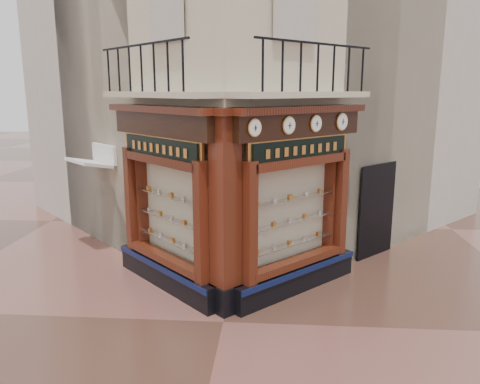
# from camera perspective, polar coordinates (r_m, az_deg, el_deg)

# --- Properties ---
(ground) EXTENTS (80.00, 80.00, 0.00)m
(ground) POSITION_cam_1_polar(r_m,az_deg,el_deg) (9.17, -2.06, -15.56)
(ground) COLOR #492C22
(ground) RESTS_ON ground
(main_building) EXTENTS (11.31, 11.31, 12.00)m
(main_building) POSITION_cam_1_polar(r_m,az_deg,el_deg) (14.35, 0.57, 19.15)
(main_building) COLOR #C0B096
(main_building) RESTS_ON ground
(neighbour_left) EXTENTS (11.31, 11.31, 11.00)m
(neighbour_left) POSITION_cam_1_polar(r_m,az_deg,el_deg) (17.08, -7.54, 16.26)
(neighbour_left) COLOR #BFB4A7
(neighbour_left) RESTS_ON ground
(neighbour_right) EXTENTS (11.31, 11.31, 11.00)m
(neighbour_right) POSITION_cam_1_polar(r_m,az_deg,el_deg) (16.81, 9.93, 16.26)
(neighbour_right) COLOR #BFB4A7
(neighbour_right) RESTS_ON ground
(shopfront_left) EXTENTS (2.86, 2.86, 3.98)m
(shopfront_left) POSITION_cam_1_polar(r_m,az_deg,el_deg) (10.17, -9.08, -0.98)
(shopfront_left) COLOR black
(shopfront_left) RESTS_ON ground
(shopfront_right) EXTENTS (2.86, 2.86, 3.98)m
(shopfront_right) POSITION_cam_1_polar(r_m,az_deg,el_deg) (9.91, 6.96, -1.26)
(shopfront_right) COLOR black
(shopfront_right) RESTS_ON ground
(corner_pilaster) EXTENTS (0.85, 0.85, 3.98)m
(corner_pilaster) POSITION_cam_1_polar(r_m,az_deg,el_deg) (8.92, -1.81, -2.90)
(corner_pilaster) COLOR black
(corner_pilaster) RESTS_ON ground
(balcony) EXTENTS (5.94, 2.97, 1.03)m
(balcony) POSITION_cam_1_polar(r_m,az_deg,el_deg) (9.59, -1.27, 11.89)
(balcony) COLOR #C0B096
(balcony) RESTS_ON ground
(clock_a) EXTENTS (0.27, 0.27, 0.33)m
(clock_a) POSITION_cam_1_polar(r_m,az_deg,el_deg) (8.54, 1.76, 7.83)
(clock_a) COLOR #B5813C
(clock_a) RESTS_ON ground
(clock_b) EXTENTS (0.29, 0.29, 0.35)m
(clock_b) POSITION_cam_1_polar(r_m,az_deg,el_deg) (9.17, 5.94, 8.08)
(clock_b) COLOR #B5813C
(clock_b) RESTS_ON ground
(clock_c) EXTENTS (0.28, 0.28, 0.35)m
(clock_c) POSITION_cam_1_polar(r_m,az_deg,el_deg) (9.76, 9.22, 8.24)
(clock_c) COLOR #B5813C
(clock_c) RESTS_ON ground
(clock_d) EXTENTS (0.31, 0.31, 0.38)m
(clock_d) POSITION_cam_1_polar(r_m,az_deg,el_deg) (10.44, 12.29, 8.37)
(clock_d) COLOR #B5813C
(clock_d) RESTS_ON ground
(awning) EXTENTS (1.49, 1.49, 0.24)m
(awning) POSITION_cam_1_polar(r_m,az_deg,el_deg) (13.45, -17.31, -6.86)
(awning) COLOR silver
(awning) RESTS_ON ground
(signboard_left) EXTENTS (2.13, 2.13, 0.57)m
(signboard_left) POSITION_cam_1_polar(r_m,az_deg,el_deg) (9.93, -9.68, 5.27)
(signboard_left) COLOR #C17E38
(signboard_left) RESTS_ON ground
(signboard_right) EXTENTS (2.12, 2.12, 0.57)m
(signboard_right) POSITION_cam_1_polar(r_m,az_deg,el_deg) (9.66, 7.47, 5.15)
(signboard_right) COLOR #C17E38
(signboard_right) RESTS_ON ground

